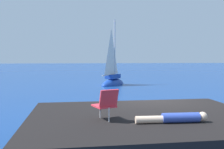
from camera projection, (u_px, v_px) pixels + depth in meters
The scene contains 7 objects.
ground_plane at pixel (153, 121), 9.69m from camera, with size 160.00×160.00×0.00m, color navy.
shore_ledge at pixel (144, 130), 7.05m from camera, with size 6.23×4.57×0.86m, color black.
boulder_seaward at pixel (85, 124), 9.33m from camera, with size 1.01×0.81×0.55m, color black.
boulder_inland at pixel (96, 122), 9.64m from camera, with size 1.10×0.88×0.61m, color black.
sailboat_near at pixel (113, 81), 21.92m from camera, with size 2.79×3.23×6.10m.
person_sunbather at pixel (175, 118), 6.18m from camera, with size 1.76×0.26×0.25m.
beach_chair at pixel (106, 103), 6.36m from camera, with size 0.67×0.73×0.80m.
Camera 1 is at (-2.64, -9.30, 2.45)m, focal length 41.35 mm.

